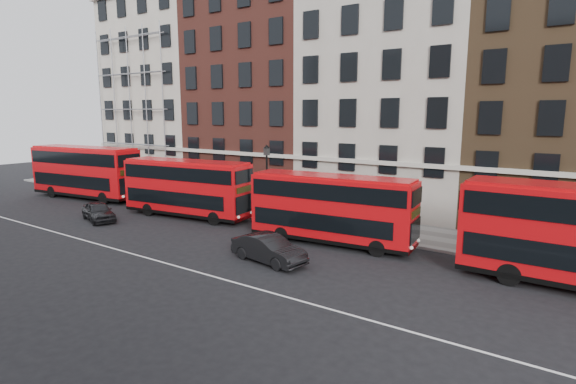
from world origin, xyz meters
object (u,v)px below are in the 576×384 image
Objects in this scene: bus_b at (186,187)px; car_rear at (98,211)px; bus_a at (85,171)px; bus_c at (331,207)px; car_front at (269,249)px.

bus_b is 2.60× the size of car_rear.
bus_a is at bearing 172.94° from bus_b.
bus_c is (12.16, 0.00, -0.08)m from bus_b.
bus_c is at bearing -57.32° from car_rear.
car_front reaches higher than car_rear.
bus_a is 1.15× the size of bus_c.
car_rear is at bearing -170.85° from bus_c.
car_front is at bearing -73.40° from car_rear.
bus_b reaches higher than car_front.
bus_b is at bearing 174.22° from bus_c.
bus_b reaches higher than bus_c.
bus_b is 12.20m from car_front.
bus_a reaches higher than bus_c.
bus_c is 2.51× the size of car_rear.
bus_b is at bearing 75.68° from car_front.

